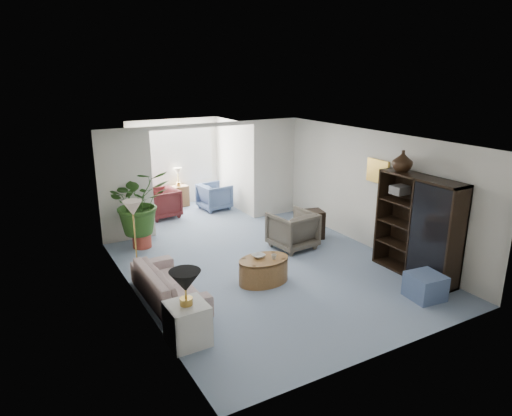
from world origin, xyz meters
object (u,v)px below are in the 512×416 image
end_table (187,324)px  sunroom_table (179,196)px  side_table_dark (311,224)px  plant_pot (142,240)px  table_lamp (185,281)px  sunroom_chair_maroon (161,203)px  framed_picture (378,171)px  cabinet_urn (403,161)px  coffee_table (264,270)px  sunroom_chair_blue (215,196)px  wingback_chair (293,230)px  ottoman (425,286)px  coffee_bowl (258,256)px  floor_lamp (133,208)px  coffee_cup (274,257)px  sofa (169,284)px  entertainment_cabinet (418,227)px

end_table → sunroom_table: (2.27, 6.44, -0.01)m
side_table_dark → plant_pot: side_table_dark is taller
table_lamp → sunroom_chair_maroon: 5.92m
framed_picture → sunroom_chair_maroon: bearing=126.4°
cabinet_urn → coffee_table: bearing=166.7°
coffee_table → side_table_dark: 2.52m
coffee_table → plant_pot: 3.10m
sunroom_chair_blue → wingback_chair: bearing=178.1°
coffee_table → wingback_chair: wingback_chair is taller
framed_picture → ottoman: (-0.78, -2.07, -1.49)m
coffee_bowl → framed_picture: bearing=2.2°
floor_lamp → plant_pot: size_ratio=0.90×
coffee_cup → sunroom_chair_maroon: size_ratio=0.11×
coffee_bowl → ottoman: size_ratio=0.43×
ottoman → sunroom_chair_maroon: (-2.42, 6.41, 0.16)m
wingback_chair → sunroom_table: (-1.01, 4.18, -0.11)m
sunroom_table → sofa: bearing=-112.1°
wingback_chair → entertainment_cabinet: bearing=112.1°
cabinet_urn → table_lamp: bearing=-173.3°
coffee_cup → sunroom_table: size_ratio=0.16×
plant_pot → sunroom_chair_blue: bearing=35.3°
end_table → cabinet_urn: bearing=6.7°
sofa → plant_pot: size_ratio=4.78×
cabinet_urn → entertainment_cabinet: bearing=-90.0°
floor_lamp → plant_pot: bearing=69.8°
wingback_chair → sunroom_chair_maroon: (-1.76, 3.43, -0.03)m
cabinet_urn → sunroom_table: size_ratio=0.67×
floor_lamp → sunroom_chair_blue: bearing=44.9°
coffee_bowl → sunroom_chair_maroon: size_ratio=0.28×
coffee_bowl → sunroom_chair_blue: sunroom_chair_blue is taller
ottoman → plant_pot: bearing=126.9°
end_table → entertainment_cabinet: (4.49, 0.03, 0.64)m
sofa → table_lamp: table_lamp is taller
sofa → sunroom_chair_maroon: size_ratio=2.32×
table_lamp → plant_pot: (0.48, 3.89, -0.79)m
sofa → plant_pot: sofa is taller
end_table → entertainment_cabinet: 4.54m
sofa → coffee_bowl: sofa is taller
coffee_cup → floor_lamp: bearing=140.0°
coffee_table → coffee_cup: bearing=-33.7°
table_lamp → entertainment_cabinet: (4.49, 0.03, -0.01)m
cabinet_urn → sunroom_table: cabinet_urn is taller
floor_lamp → coffee_bowl: 2.46m
floor_lamp → table_lamp: bearing=-91.0°
sunroom_chair_maroon → coffee_cup: bearing=0.3°
sofa → side_table_dark: bearing=-73.1°
cabinet_urn → sunroom_chair_maroon: 6.19m
entertainment_cabinet → plant_pot: 5.62m
end_table → plant_pot: 3.92m
plant_pot → sunroom_chair_blue: sunroom_chair_blue is taller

